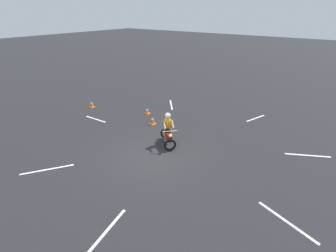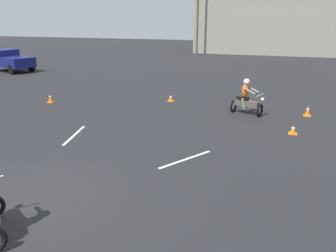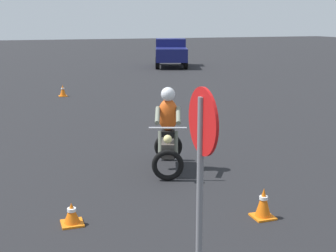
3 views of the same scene
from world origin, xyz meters
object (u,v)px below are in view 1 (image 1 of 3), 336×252
Objects in this scene: motorcycle_rider_foreground at (168,131)px; traffic_cone_far_center at (147,111)px; traffic_cone_near_right at (152,121)px; traffic_cone_mid_center at (92,104)px.

motorcycle_rider_foreground is 4.39m from traffic_cone_far_center.
traffic_cone_near_right is at bearing 140.85° from traffic_cone_far_center.
traffic_cone_far_center is (3.54, -2.54, -0.55)m from motorcycle_rider_foreground.
traffic_cone_mid_center is (7.41, -1.17, -0.52)m from motorcycle_rider_foreground.
traffic_cone_mid_center reaches higher than traffic_cone_far_center.
traffic_cone_mid_center is at bearing 19.46° from traffic_cone_far_center.
traffic_cone_near_right is 1.25× the size of traffic_cone_far_center.
traffic_cone_near_right is at bearing -78.37° from motorcycle_rider_foreground.
traffic_cone_mid_center is 1.14× the size of traffic_cone_far_center.
traffic_cone_far_center is at bearing -39.15° from traffic_cone_near_right.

